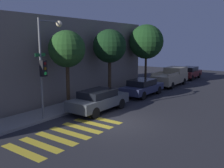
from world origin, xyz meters
TOP-DOWN VIEW (x-y plane):
  - ground_plane at (0.00, 0.00)m, footprint 60.00×60.00m
  - sidewalk at (0.00, 4.30)m, footprint 26.00×2.20m
  - building_row at (0.00, 8.80)m, footprint 26.00×6.00m
  - crosswalk at (-2.52, 0.80)m, footprint 5.82×2.60m
  - traffic_light_pole at (-1.66, 3.37)m, footprint 1.99×0.56m
  - sedan_near_corner at (1.42, 2.10)m, footprint 4.48×1.86m
  - sedan_middle at (7.30, 2.10)m, footprint 4.50×1.89m
  - pickup_truck at (13.47, 2.10)m, footprint 5.21×1.99m
  - sedan_far_end at (19.15, 2.10)m, footprint 4.39×1.74m
  - tree_near_corner at (0.74, 4.18)m, footprint 2.43×2.43m
  - tree_midblock at (5.48, 4.18)m, footprint 2.71×2.71m
  - tree_far_end at (11.73, 4.18)m, footprint 3.44×3.44m

SIDE VIEW (x-z plane):
  - ground_plane at x=0.00m, z-range 0.00..0.00m
  - crosswalk at x=-2.52m, z-range 0.00..0.00m
  - sidewalk at x=0.00m, z-range 0.00..0.14m
  - sedan_middle at x=7.30m, z-range 0.05..1.44m
  - sedan_near_corner at x=1.42m, z-range 0.05..1.47m
  - sedan_far_end at x=19.15m, z-range 0.04..1.53m
  - pickup_truck at x=13.47m, z-range 0.02..1.84m
  - building_row at x=0.00m, z-range 0.00..6.28m
  - traffic_light_pole at x=-1.66m, z-range 0.74..6.53m
  - tree_near_corner at x=0.74m, z-range 1.38..6.63m
  - tree_midblock at x=5.48m, z-range 1.37..6.87m
  - tree_far_end at x=11.73m, z-range 1.37..7.58m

